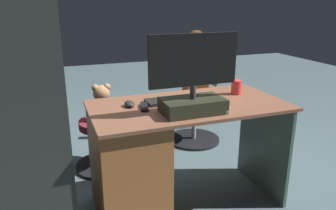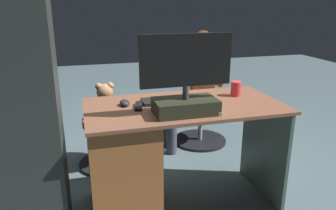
# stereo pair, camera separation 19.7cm
# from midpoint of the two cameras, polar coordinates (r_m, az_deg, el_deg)

# --- Properties ---
(ground_plane) EXTENTS (10.00, 10.00, 0.00)m
(ground_plane) POSITION_cam_midpoint_polar(r_m,az_deg,el_deg) (2.74, -2.42, -11.90)
(ground_plane) COLOR #43555A
(desk) EXTENTS (1.25, 0.64, 0.73)m
(desk) POSITION_cam_midpoint_polar(r_m,az_deg,el_deg) (2.12, -7.50, -9.65)
(desk) COLOR brown
(desk) RESTS_ON ground_plane
(monitor) EXTENTS (0.53, 0.21, 0.46)m
(monitor) POSITION_cam_midpoint_polar(r_m,az_deg,el_deg) (1.88, 1.38, 2.92)
(monitor) COLOR black
(monitor) RESTS_ON desk
(keyboard) EXTENTS (0.42, 0.14, 0.02)m
(keyboard) POSITION_cam_midpoint_polar(r_m,az_deg,el_deg) (2.14, -0.96, 0.90)
(keyboard) COLOR black
(keyboard) RESTS_ON desk
(computer_mouse) EXTENTS (0.06, 0.10, 0.04)m
(computer_mouse) POSITION_cam_midpoint_polar(r_m,az_deg,el_deg) (2.05, -9.48, 0.16)
(computer_mouse) COLOR black
(computer_mouse) RESTS_ON desk
(cup) EXTENTS (0.07, 0.07, 0.10)m
(cup) POSITION_cam_midpoint_polar(r_m,az_deg,el_deg) (2.32, 9.42, 3.04)
(cup) COLOR red
(cup) RESTS_ON desk
(tv_remote) EXTENTS (0.08, 0.16, 0.02)m
(tv_remote) POSITION_cam_midpoint_polar(r_m,az_deg,el_deg) (2.01, -6.98, -0.36)
(tv_remote) COLOR black
(tv_remote) RESTS_ON desk
(notebook_binder) EXTENTS (0.30, 0.35, 0.02)m
(notebook_binder) POSITION_cam_midpoint_polar(r_m,az_deg,el_deg) (2.02, 3.79, -0.08)
(notebook_binder) COLOR beige
(notebook_binder) RESTS_ON desk
(office_chair_teddy) EXTENTS (0.51, 0.51, 0.42)m
(office_chair_teddy) POSITION_cam_midpoint_polar(r_m,az_deg,el_deg) (2.82, -12.97, -6.12)
(office_chair_teddy) COLOR black
(office_chair_teddy) RESTS_ON ground_plane
(teddy_bear) EXTENTS (0.21, 0.21, 0.30)m
(teddy_bear) POSITION_cam_midpoint_polar(r_m,az_deg,el_deg) (2.72, -13.47, 0.18)
(teddy_bear) COLOR #9E704B
(teddy_bear) RESTS_ON office_chair_teddy
(visitor_chair) EXTENTS (0.52, 0.52, 0.42)m
(visitor_chair) POSITION_cam_midpoint_polar(r_m,az_deg,el_deg) (3.26, 2.83, -2.41)
(visitor_chair) COLOR black
(visitor_chair) RESTS_ON ground_plane
(person) EXTENTS (0.58, 0.55, 1.10)m
(person) POSITION_cam_midpoint_polar(r_m,az_deg,el_deg) (3.09, 1.64, 4.22)
(person) COLOR #C3692C
(person) RESTS_ON ground_plane
(equipment_rack) EXTENTS (0.44, 0.36, 1.59)m
(equipment_rack) POSITION_cam_midpoint_polar(r_m,az_deg,el_deg) (1.89, -26.81, -1.47)
(equipment_rack) COLOR #272B29
(equipment_rack) RESTS_ON ground_plane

